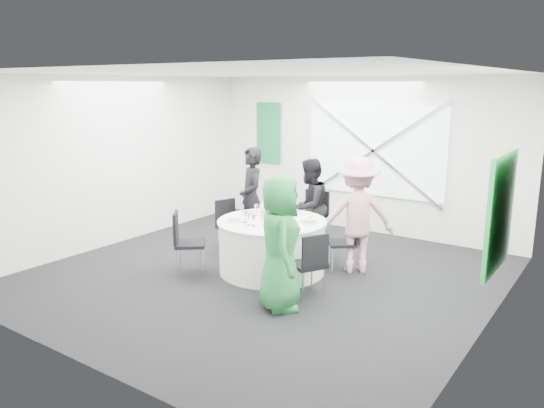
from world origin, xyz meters
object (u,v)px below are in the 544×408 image
Objects in this scene: banquet_table at (272,246)px; person_woman_pink at (357,215)px; person_woman_green at (280,243)px; chair_back_left at (229,222)px; chair_back_right at (348,238)px; person_man_back at (310,206)px; person_man_back_left at (251,199)px; chair_back at (313,217)px; chair_front_right at (311,260)px; clear_water_bottle at (262,212)px; chair_front_left at (184,238)px; green_water_bottle at (282,213)px.

person_woman_pink reaches higher than banquet_table.
person_woman_pink is 1.02× the size of person_woman_green.
chair_back_right reaches higher than chair_back_left.
person_man_back is (1.09, 0.69, 0.27)m from chair_back_left.
banquet_table is 1.24m from person_man_back_left.
person_man_back reaches higher than chair_back_left.
chair_back reaches higher than banquet_table.
chair_front_right is at bearing -28.88° from banquet_table.
person_man_back is at bearing 61.21° from person_man_back_left.
chair_back is 0.59× the size of person_man_back_left.
person_man_back reaches higher than clear_water_bottle.
chair_back_right is at bearing -41.10° from person_woman_green.
chair_back_right is 1.29m from clear_water_bottle.
person_man_back_left reaches higher than chair_front_left.
person_woman_green reaches higher than banquet_table.
person_woman_green is at bearing -106.48° from chair_back_left.
person_woman_pink reaches higher than chair_back.
green_water_bottle reaches higher than chair_back_left.
person_man_back_left is 1.03× the size of person_woman_green.
person_woman_pink is at bearing 34.81° from banquet_table.
chair_front_right is (2.08, -0.92, 0.01)m from chair_back_left.
chair_back_left is 2.40m from person_woman_green.
chair_front_right is 0.52× the size of person_woman_green.
chair_front_left is at bearing -141.99° from green_water_bottle.
person_woman_pink reaches higher than chair_back_right.
person_man_back is at bearing -152.65° from chair_back_right.
banquet_table is 5.46× the size of clear_water_bottle.
chair_back reaches higher than chair_front_left.
person_woman_pink is 5.74× the size of green_water_bottle.
person_man_back is 1.12m from clear_water_bottle.
chair_back_left is 1.32m from person_man_back.
chair_front_left is at bearing -27.87° from person_man_back.
banquet_table is at bearing 0.00° from person_woman_pink.
chair_front_left is at bearing -140.45° from banquet_table.
person_woman_pink is at bearing -23.99° from chair_back.
person_woman_pink is (1.02, -0.40, 0.07)m from person_man_back.
chair_back reaches higher than chair_back_right.
chair_front_left is at bearing -153.06° from chair_back_left.
person_man_back reaches higher than banquet_table.
chair_back_left is at bearing -146.08° from chair_back.
person_man_back is at bearing -56.08° from person_woman_pink.
person_woman_pink reaches higher than chair_front_left.
green_water_bottle is at bearing -96.91° from chair_front_right.
green_water_bottle is at bearing 16.55° from clear_water_bottle.
person_woman_pink is at bearing 31.87° from clear_water_bottle.
person_man_back is 0.91× the size of person_woman_pink.
green_water_bottle is (-0.82, 0.59, 0.38)m from chair_front_right.
person_woman_green is (-0.18, -1.69, -0.02)m from person_woman_pink.
person_man_back_left is 2.43m from person_woman_green.
clear_water_bottle reaches higher than banquet_table.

